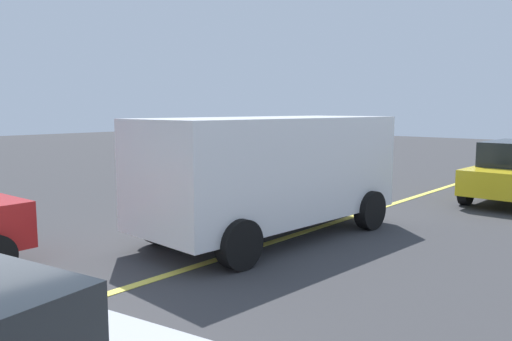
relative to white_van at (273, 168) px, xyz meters
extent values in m
cube|color=#E0D14C|center=(-2.85, -0.29, -1.26)|extent=(28.00, 0.16, 0.01)
cube|color=white|center=(-0.02, 0.00, 0.02)|extent=(5.32, 2.35, 1.82)
cube|color=black|center=(2.05, -0.14, 0.42)|extent=(0.28, 1.85, 0.80)
cylinder|color=black|center=(1.81, 0.88, -0.89)|extent=(0.78, 0.31, 0.76)
cylinder|color=black|center=(1.67, -1.12, -0.89)|extent=(0.78, 0.31, 0.76)
cylinder|color=black|center=(-1.72, 1.12, -0.89)|extent=(0.78, 0.31, 0.76)
cylinder|color=black|center=(-1.86, -0.88, -0.89)|extent=(0.78, 0.31, 0.76)
cylinder|color=black|center=(8.65, -1.77, -0.95)|extent=(0.65, 0.24, 0.64)
cylinder|color=black|center=(5.53, -1.68, -0.95)|extent=(0.65, 0.24, 0.64)
camera|label=1|loc=(-7.17, -5.78, 1.09)|focal=35.46mm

